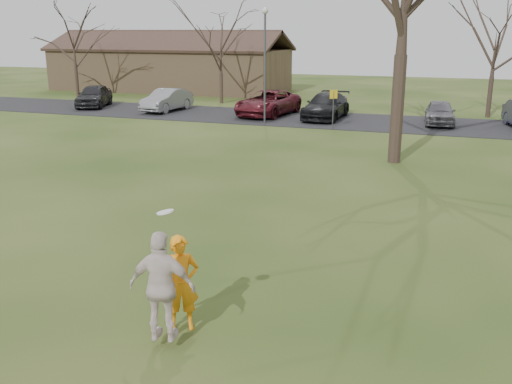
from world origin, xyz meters
TOP-DOWN VIEW (x-y plane):
  - ground at (0.00, 0.00)m, footprint 120.00×120.00m
  - parking_strip at (0.00, 25.00)m, footprint 62.00×6.50m
  - player_defender at (-0.04, 0.18)m, footprint 0.75×0.68m
  - car_0 at (-19.32, 25.45)m, footprint 3.14×4.75m
  - car_1 at (-13.61, 25.21)m, footprint 1.87×4.42m
  - car_2 at (-6.83, 25.59)m, footprint 3.21×5.73m
  - car_3 at (-3.15, 25.45)m, footprint 2.18×5.10m
  - car_4 at (3.32, 25.39)m, footprint 1.83×3.99m
  - catching_play at (-0.02, -0.50)m, footprint 1.16×0.63m
  - building at (-20.00, 38.00)m, footprint 20.60×8.50m
  - lamp_post at (-6.00, 22.50)m, footprint 0.34×0.34m
  - sign_yellow at (-2.00, 22.00)m, footprint 0.35×0.35m
  - small_tree_row at (4.38, 30.06)m, footprint 55.00×5.90m

SIDE VIEW (x-z plane):
  - ground at x=0.00m, z-range 0.00..0.00m
  - parking_strip at x=0.00m, z-range 0.00..0.04m
  - car_4 at x=3.32m, z-range 0.04..1.36m
  - car_1 at x=-13.61m, z-range 0.04..1.46m
  - car_3 at x=-3.15m, z-range 0.04..1.51m
  - car_0 at x=-19.32m, z-range 0.04..1.54m
  - car_2 at x=-6.83m, z-range 0.04..1.55m
  - player_defender at x=-0.04m, z-range 0.00..1.73m
  - catching_play at x=-0.02m, z-range -0.02..2.24m
  - sign_yellow at x=-2.00m, z-range 0.41..2.49m
  - building at x=-20.00m, z-range -0.64..4.50m
  - small_tree_row at x=4.38m, z-range -0.36..8.14m
  - lamp_post at x=-6.00m, z-range 0.83..7.10m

